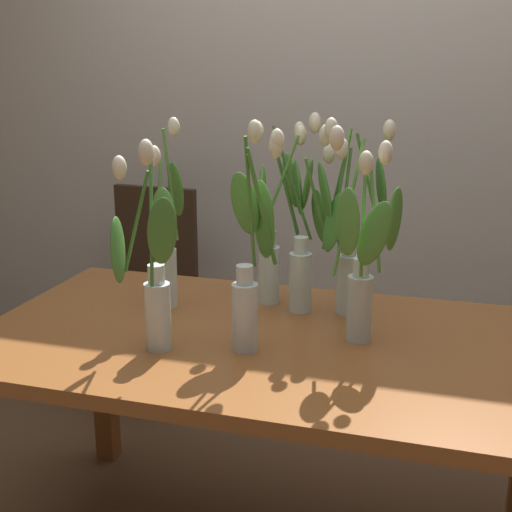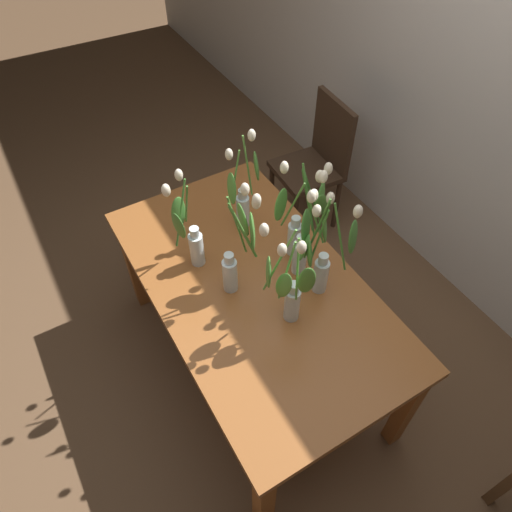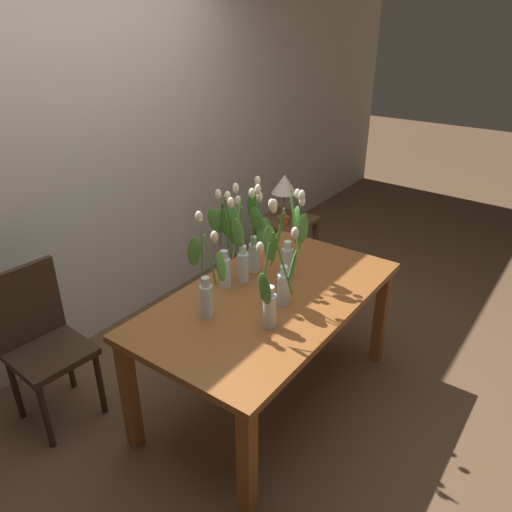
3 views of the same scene
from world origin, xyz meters
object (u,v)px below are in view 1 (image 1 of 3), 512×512
object	(u,v)px
tulip_vase_4	(364,267)
tulip_vase_3	(252,265)
tulip_vase_1	(167,248)
tulip_vase_6	(347,238)
tulip_vase_0	(282,231)
dining_chair	(147,280)
tulip_vase_2	(152,286)
dining_table	(267,366)
tulip_vase_5	(298,252)

from	to	relation	value
tulip_vase_4	tulip_vase_3	bearing A→B (deg)	-163.75
tulip_vase_1	tulip_vase_6	distance (m)	0.54
tulip_vase_0	dining_chair	world-z (taller)	tulip_vase_0
tulip_vase_2	tulip_vase_4	bearing A→B (deg)	21.72
dining_table	tulip_vase_4	size ratio (longest dim) A/B	2.75
tulip_vase_0	dining_chair	distance (m)	1.15
tulip_vase_5	tulip_vase_4	bearing A→B (deg)	-43.25
tulip_vase_4	dining_chair	world-z (taller)	tulip_vase_4
dining_table	tulip_vase_2	xyz separation A→B (m)	(-0.25, -0.18, 0.27)
tulip_vase_4	dining_chair	xyz separation A→B (m)	(-1.10, 0.97, -0.43)
dining_table	tulip_vase_0	bearing A→B (deg)	96.88
tulip_vase_4	dining_table	bearing A→B (deg)	-176.05
tulip_vase_2	tulip_vase_6	xyz separation A→B (m)	(0.43, 0.41, 0.06)
tulip_vase_2	tulip_vase_5	distance (m)	0.50
tulip_vase_5	dining_table	bearing A→B (deg)	-97.62
tulip_vase_0	tulip_vase_5	world-z (taller)	tulip_vase_0
tulip_vase_3	tulip_vase_5	xyz separation A→B (m)	(0.05, 0.29, -0.04)
tulip_vase_1	tulip_vase_2	world-z (taller)	tulip_vase_1
tulip_vase_5	dining_chair	xyz separation A→B (m)	(-0.87, 0.76, -0.40)
dining_table	tulip_vase_6	size ratio (longest dim) A/B	2.75
tulip_vase_3	tulip_vase_6	distance (m)	0.35
tulip_vase_6	dining_chair	distance (m)	1.35
tulip_vase_3	dining_chair	world-z (taller)	tulip_vase_3
tulip_vase_0	tulip_vase_2	xyz separation A→B (m)	(-0.22, -0.48, -0.05)
tulip_vase_5	tulip_vase_3	bearing A→B (deg)	-100.50
tulip_vase_4	tulip_vase_6	distance (m)	0.22
dining_table	dining_chair	size ratio (longest dim) A/B	1.72
dining_table	tulip_vase_0	world-z (taller)	tulip_vase_0
dining_chair	tulip_vase_6	bearing A→B (deg)	-36.92
tulip_vase_1	dining_chair	distance (m)	1.05
tulip_vase_3	tulip_vase_5	world-z (taller)	tulip_vase_3
tulip_vase_1	tulip_vase_3	distance (m)	0.40
dining_table	tulip_vase_5	xyz separation A→B (m)	(0.03, 0.23, 0.27)
tulip_vase_2	tulip_vase_5	world-z (taller)	tulip_vase_5
dining_table	tulip_vase_3	world-z (taller)	tulip_vase_3
tulip_vase_4	tulip_vase_6	xyz separation A→B (m)	(-0.08, 0.21, 0.02)
tulip_vase_4	tulip_vase_1	bearing A→B (deg)	167.89
tulip_vase_2	dining_chair	xyz separation A→B (m)	(-0.59, 1.17, -0.40)
tulip_vase_2	tulip_vase_4	xyz separation A→B (m)	(0.51, 0.20, 0.04)
tulip_vase_1	tulip_vase_4	distance (m)	0.63
tulip_vase_0	tulip_vase_5	xyz separation A→B (m)	(0.07, -0.06, -0.05)
tulip_vase_2	tulip_vase_4	world-z (taller)	tulip_vase_4
tulip_vase_6	dining_chair	xyz separation A→B (m)	(-1.02, 0.77, -0.45)
dining_table	tulip_vase_5	world-z (taller)	tulip_vase_5
tulip_vase_4	tulip_vase_0	bearing A→B (deg)	136.54
dining_table	tulip_vase_0	size ratio (longest dim) A/B	2.72
tulip_vase_0	tulip_vase_3	distance (m)	0.36
tulip_vase_1	tulip_vase_0	bearing A→B (deg)	24.10
tulip_vase_5	tulip_vase_6	size ratio (longest dim) A/B	0.97
tulip_vase_0	tulip_vase_6	bearing A→B (deg)	-18.07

